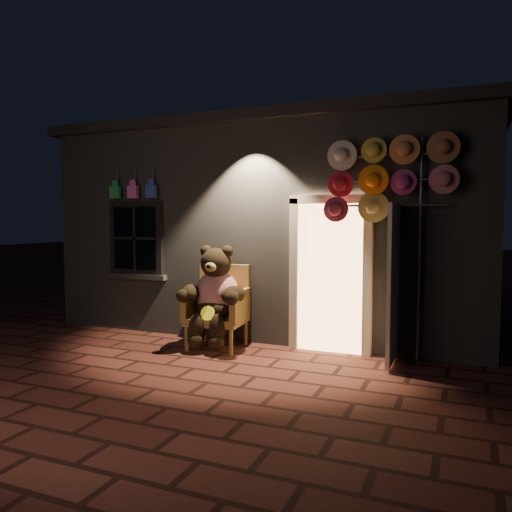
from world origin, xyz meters
The scene contains 5 objects.
ground centered at (0.00, 0.00, 0.00)m, with size 60.00×60.00×0.00m, color brown.
shop_building centered at (0.00, 3.99, 1.74)m, with size 7.30×5.95×3.51m.
wicker_armchair centered at (-0.22, 1.12, 0.59)m, with size 0.88×0.81×1.19m.
teddy_bear centered at (-0.21, 0.97, 0.77)m, with size 1.03×0.84×1.42m.
hat_rack centered at (2.08, 1.28, 2.40)m, with size 1.65×0.22×2.91m.
Camera 1 is at (3.08, -5.30, 1.83)m, focal length 35.00 mm.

